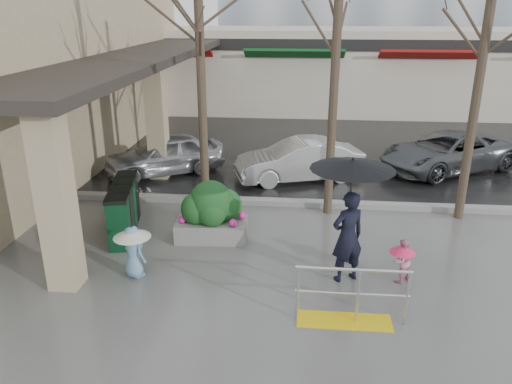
% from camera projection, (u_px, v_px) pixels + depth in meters
% --- Properties ---
extents(ground, '(120.00, 120.00, 0.00)m').
position_uv_depth(ground, '(272.00, 281.00, 9.72)').
color(ground, '#51514F').
rests_on(ground, ground).
extents(street_asphalt, '(120.00, 36.00, 0.01)m').
position_uv_depth(street_asphalt, '(296.00, 95.00, 30.24)').
color(street_asphalt, black).
rests_on(street_asphalt, ground).
extents(curb, '(120.00, 0.30, 0.15)m').
position_uv_depth(curb, '(282.00, 202.00, 13.42)').
color(curb, gray).
rests_on(curb, ground).
extents(near_building, '(6.00, 18.00, 8.00)m').
position_uv_depth(near_building, '(20.00, 39.00, 16.59)').
color(near_building, tan).
rests_on(near_building, ground).
extents(canopy_slab, '(2.80, 18.00, 0.25)m').
position_uv_depth(canopy_slab, '(143.00, 52.00, 16.34)').
color(canopy_slab, '#2D2823').
rests_on(canopy_slab, pillar_front).
extents(pillar_front, '(0.55, 0.55, 3.50)m').
position_uv_depth(pillar_front, '(56.00, 200.00, 8.99)').
color(pillar_front, tan).
rests_on(pillar_front, ground).
extents(pillar_back, '(0.55, 0.55, 3.50)m').
position_uv_depth(pillar_back, '(157.00, 122.00, 15.05)').
color(pillar_back, tan).
rests_on(pillar_back, ground).
extents(storefront_row, '(34.00, 6.74, 4.00)m').
position_uv_depth(storefront_row, '(334.00, 69.00, 25.59)').
color(storefront_row, beige).
rests_on(storefront_row, ground).
extents(handrail, '(1.90, 0.50, 1.03)m').
position_uv_depth(handrail, '(349.00, 302.00, 8.35)').
color(handrail, yellow).
rests_on(handrail, ground).
extents(tree_west, '(3.20, 3.20, 6.80)m').
position_uv_depth(tree_west, '(198.00, 4.00, 11.48)').
color(tree_west, '#382B21').
rests_on(tree_west, ground).
extents(tree_mideast, '(3.20, 3.20, 6.50)m').
position_uv_depth(tree_mideast, '(489.00, 14.00, 10.98)').
color(tree_mideast, '#382B21').
rests_on(tree_mideast, ground).
extents(woman, '(1.56, 1.56, 2.49)m').
position_uv_depth(woman, '(350.00, 205.00, 9.25)').
color(woman, black).
rests_on(woman, ground).
extents(child_pink, '(0.55, 0.52, 0.89)m').
position_uv_depth(child_pink, '(402.00, 257.00, 9.55)').
color(child_pink, pink).
rests_on(child_pink, ground).
extents(child_blue, '(0.73, 0.73, 1.08)m').
position_uv_depth(child_blue, '(133.00, 245.00, 9.68)').
color(child_blue, '#6792B8').
rests_on(child_blue, ground).
extents(planter, '(1.66, 0.96, 1.41)m').
position_uv_depth(planter, '(212.00, 212.00, 11.28)').
color(planter, gray).
rests_on(planter, ground).
extents(news_boxes, '(0.91, 2.20, 1.20)m').
position_uv_depth(news_boxes, '(124.00, 209.00, 11.62)').
color(news_boxes, '#0D3B1F').
rests_on(news_boxes, ground).
extents(car_a, '(3.95, 3.14, 1.26)m').
position_uv_depth(car_a, '(164.00, 155.00, 15.76)').
color(car_a, '#9E9EA2').
rests_on(car_a, ground).
extents(car_b, '(4.05, 2.46, 1.26)m').
position_uv_depth(car_b, '(299.00, 160.00, 15.18)').
color(car_b, silver).
rests_on(car_b, ground).
extents(car_c, '(4.97, 4.06, 1.26)m').
position_uv_depth(car_c, '(447.00, 152.00, 16.08)').
color(car_c, '#54575B').
rests_on(car_c, ground).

